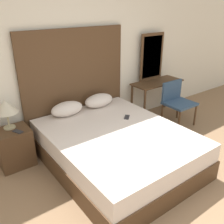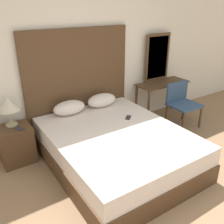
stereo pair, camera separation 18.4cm
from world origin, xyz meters
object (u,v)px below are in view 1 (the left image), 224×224
phone_on_bed (127,117)px  vanity_desk (157,88)px  bed (117,148)px  nightstand (15,147)px  phone_on_nightstand (18,131)px  chair (177,100)px  table_lamp (6,107)px

phone_on_bed → vanity_desk: size_ratio=0.15×
vanity_desk → phone_on_bed: bearing=-154.9°
bed → nightstand: nightstand is taller
bed → phone_on_nightstand: (-1.10, 0.74, 0.30)m
phone_on_bed → vanity_desk: 1.38m
nightstand → chair: 2.90m
table_lamp → bed: bearing=-38.5°
chair → phone_on_nightstand: bearing=172.6°
nightstand → table_lamp: 0.60m
bed → table_lamp: table_lamp is taller
phone_on_bed → phone_on_nightstand: 1.58m
chair → bed: bearing=-167.4°
bed → phone_on_bed: phone_on_bed is taller
phone_on_bed → table_lamp: size_ratio=0.38×
phone_on_nightstand → bed: bearing=-34.0°
bed → phone_on_nightstand: phone_on_nightstand is taller
phone_on_bed → nightstand: 1.68m
phone_on_bed → chair: 1.31m
table_lamp → phone_on_nightstand: table_lamp is taller
bed → table_lamp: (-1.16, 0.92, 0.61)m
nightstand → vanity_desk: vanity_desk is taller
phone_on_nightstand → nightstand: bearing=118.8°
bed → table_lamp: size_ratio=5.12×
phone_on_nightstand → chair: chair is taller
table_lamp → vanity_desk: bearing=-1.6°
chair → phone_on_bed: bearing=-174.8°
phone_on_bed → table_lamp: table_lamp is taller
phone_on_bed → phone_on_nightstand: size_ratio=0.95×
vanity_desk → phone_on_nightstand: bearing=-177.9°
phone_on_bed → table_lamp: (-1.56, 0.66, 0.33)m
phone_on_nightstand → chair: size_ratio=0.20×
nightstand → phone_on_nightstand: 0.30m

